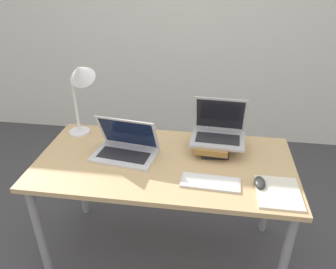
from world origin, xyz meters
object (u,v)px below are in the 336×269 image
Objects in this scene: mouse at (260,183)px; laptop_on_books at (218,130)px; desk_lamp at (80,81)px; wireless_keyboard at (210,182)px; laptop_left at (126,147)px; notepad at (278,192)px; book_stack at (213,145)px.

laptop_on_books is at bearing 122.41° from mouse.
wireless_keyboard is at bearing -25.81° from desk_lamp.
mouse is at bearing -19.40° from desk_lamp.
desk_lamp reaches higher than wireless_keyboard.
laptop_left reaches higher than wireless_keyboard.
laptop_on_books is at bearing 127.63° from notepad.
desk_lamp is at bearing 159.71° from notepad.
book_stack is (0.52, 0.12, -0.01)m from laptop_left.
notepad is at bearing -5.50° from wireless_keyboard.
laptop_left is at bearing -166.77° from book_stack.
laptop_left is 0.56m from wireless_keyboard.
mouse is at bearing 4.14° from wireless_keyboard.
book_stack reaches higher than wireless_keyboard.
laptop_left is 1.51× the size of notepad.
desk_lamp is (-0.32, 0.19, 0.34)m from laptop_left.
book_stack is 1.07× the size of notepad.
laptop_left is 0.50m from desk_lamp.
mouse reaches higher than notepad.
desk_lamp reaches higher than laptop_left.
desk_lamp is (-1.18, 0.44, 0.39)m from notepad.
notepad is at bearing -52.37° from laptop_on_books.
desk_lamp reaches higher than mouse.
laptop_left reaches higher than notepad.
laptop_on_books reaches higher than mouse.
laptop_on_books is at bearing -1.75° from desk_lamp.
desk_lamp reaches higher than laptop_on_books.
mouse is 0.21× the size of desk_lamp.
mouse reaches higher than wireless_keyboard.
laptop_left is 0.54m from book_stack.
laptop_left is at bearing -163.75° from laptop_on_books.
wireless_keyboard is (-0.01, -0.34, -0.03)m from book_stack.
notepad is at bearing -20.29° from desk_lamp.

